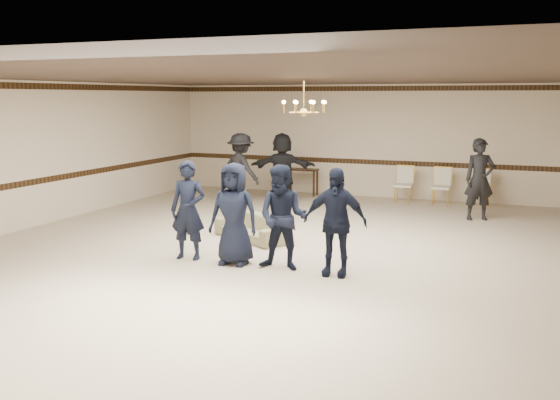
{
  "coord_description": "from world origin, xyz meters",
  "views": [
    {
      "loc": [
        4.07,
        -10.29,
        2.86
      ],
      "look_at": [
        0.11,
        -0.5,
        1.08
      ],
      "focal_mm": 39.43,
      "sensor_mm": 36.0,
      "label": 1
    }
  ],
  "objects_px": {
    "boy_c": "(283,218)",
    "banquet_chair_left": "(404,185)",
    "boy_d": "(335,222)",
    "banquet_chair_right": "(481,189)",
    "boy_a": "(188,210)",
    "banquet_chair_mid": "(441,187)",
    "boy_b": "(234,214)",
    "chandelier": "(304,96)",
    "adult_mid": "(282,168)",
    "console_table": "(302,182)",
    "adult_left": "(241,169)",
    "adult_right": "(480,179)",
    "settee": "(252,227)"
  },
  "relations": [
    {
      "from": "banquet_chair_left",
      "to": "adult_right",
      "type": "bearing_deg",
      "value": -39.25
    },
    {
      "from": "adult_right",
      "to": "banquet_chair_right",
      "type": "xyz_separation_m",
      "value": [
        -0.07,
        1.68,
        -0.46
      ]
    },
    {
      "from": "boy_a",
      "to": "banquet_chair_right",
      "type": "bearing_deg",
      "value": 52.08
    },
    {
      "from": "banquet_chair_mid",
      "to": "boy_b",
      "type": "bearing_deg",
      "value": -107.9
    },
    {
      "from": "adult_left",
      "to": "banquet_chair_right",
      "type": "distance_m",
      "value": 6.27
    },
    {
      "from": "settee",
      "to": "banquet_chair_left",
      "type": "distance_m",
      "value": 5.86
    },
    {
      "from": "boy_a",
      "to": "boy_b",
      "type": "distance_m",
      "value": 0.9
    },
    {
      "from": "boy_c",
      "to": "console_table",
      "type": "bearing_deg",
      "value": 104.54
    },
    {
      "from": "boy_d",
      "to": "adult_mid",
      "type": "height_order",
      "value": "adult_mid"
    },
    {
      "from": "boy_c",
      "to": "banquet_chair_left",
      "type": "xyz_separation_m",
      "value": [
        0.63,
        7.27,
        -0.39
      ]
    },
    {
      "from": "adult_left",
      "to": "adult_right",
      "type": "relative_size",
      "value": 1.0
    },
    {
      "from": "boy_b",
      "to": "console_table",
      "type": "height_order",
      "value": "boy_b"
    },
    {
      "from": "banquet_chair_right",
      "to": "adult_mid",
      "type": "bearing_deg",
      "value": -162.5
    },
    {
      "from": "boy_b",
      "to": "banquet_chair_right",
      "type": "distance_m",
      "value": 8.09
    },
    {
      "from": "adult_mid",
      "to": "console_table",
      "type": "xyz_separation_m",
      "value": [
        0.03,
        1.48,
        -0.56
      ]
    },
    {
      "from": "boy_c",
      "to": "boy_d",
      "type": "xyz_separation_m",
      "value": [
        0.9,
        0.0,
        0.0
      ]
    },
    {
      "from": "boy_d",
      "to": "boy_a",
      "type": "bearing_deg",
      "value": 175.58
    },
    {
      "from": "adult_left",
      "to": "settee",
      "type": "bearing_deg",
      "value": 140.91
    },
    {
      "from": "settee",
      "to": "adult_right",
      "type": "distance_m",
      "value": 5.63
    },
    {
      "from": "boy_d",
      "to": "banquet_chair_right",
      "type": "height_order",
      "value": "boy_d"
    },
    {
      "from": "adult_right",
      "to": "boy_a",
      "type": "bearing_deg",
      "value": -152.34
    },
    {
      "from": "boy_d",
      "to": "banquet_chair_right",
      "type": "relative_size",
      "value": 1.78
    },
    {
      "from": "boy_b",
      "to": "banquet_chair_left",
      "type": "xyz_separation_m",
      "value": [
        1.53,
        7.27,
        -0.39
      ]
    },
    {
      "from": "banquet_chair_left",
      "to": "adult_mid",
      "type": "bearing_deg",
      "value": -157.42
    },
    {
      "from": "adult_mid",
      "to": "banquet_chair_left",
      "type": "distance_m",
      "value": 3.32
    },
    {
      "from": "boy_d",
      "to": "adult_right",
      "type": "height_order",
      "value": "adult_right"
    },
    {
      "from": "boy_c",
      "to": "banquet_chair_right",
      "type": "relative_size",
      "value": 1.78
    },
    {
      "from": "adult_mid",
      "to": "settee",
      "type": "bearing_deg",
      "value": 87.48
    },
    {
      "from": "boy_d",
      "to": "adult_mid",
      "type": "distance_m",
      "value": 6.85
    },
    {
      "from": "boy_b",
      "to": "adult_right",
      "type": "distance_m",
      "value": 6.65
    },
    {
      "from": "boy_a",
      "to": "chandelier",
      "type": "bearing_deg",
      "value": 48.3
    },
    {
      "from": "boy_c",
      "to": "adult_mid",
      "type": "xyz_separation_m",
      "value": [
        -2.41,
        6.0,
        0.08
      ]
    },
    {
      "from": "boy_c",
      "to": "banquet_chair_left",
      "type": "relative_size",
      "value": 1.78
    },
    {
      "from": "adult_mid",
      "to": "console_table",
      "type": "relative_size",
      "value": 2.04
    },
    {
      "from": "banquet_chair_right",
      "to": "banquet_chair_mid",
      "type": "bearing_deg",
      "value": -176.72
    },
    {
      "from": "chandelier",
      "to": "boy_b",
      "type": "distance_m",
      "value": 2.89
    },
    {
      "from": "adult_mid",
      "to": "adult_left",
      "type": "bearing_deg",
      "value": 21.68
    },
    {
      "from": "boy_d",
      "to": "adult_mid",
      "type": "xyz_separation_m",
      "value": [
        -3.31,
        6.0,
        0.08
      ]
    },
    {
      "from": "boy_d",
      "to": "adult_left",
      "type": "relative_size",
      "value": 0.92
    },
    {
      "from": "boy_a",
      "to": "boy_c",
      "type": "relative_size",
      "value": 1.0
    },
    {
      "from": "boy_b",
      "to": "boy_d",
      "type": "relative_size",
      "value": 1.0
    },
    {
      "from": "boy_c",
      "to": "settee",
      "type": "distance_m",
      "value": 2.33
    },
    {
      "from": "banquet_chair_mid",
      "to": "console_table",
      "type": "relative_size",
      "value": 1.06
    },
    {
      "from": "boy_a",
      "to": "adult_left",
      "type": "bearing_deg",
      "value": 99.28
    },
    {
      "from": "chandelier",
      "to": "banquet_chair_right",
      "type": "height_order",
      "value": "chandelier"
    },
    {
      "from": "chandelier",
      "to": "boy_a",
      "type": "bearing_deg",
      "value": -125.1
    },
    {
      "from": "adult_left",
      "to": "adult_mid",
      "type": "xyz_separation_m",
      "value": [
        0.9,
        0.7,
        0.0
      ]
    },
    {
      "from": "console_table",
      "to": "banquet_chair_mid",
      "type": "bearing_deg",
      "value": -3.81
    },
    {
      "from": "adult_mid",
      "to": "adult_right",
      "type": "relative_size",
      "value": 1.0
    },
    {
      "from": "adult_right",
      "to": "boy_c",
      "type": "bearing_deg",
      "value": -139.28
    }
  ]
}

